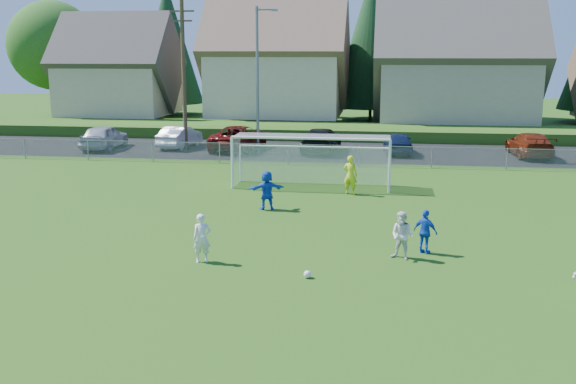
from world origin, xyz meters
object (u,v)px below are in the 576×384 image
(soccer_ball, at_px, (307,274))
(car_e, at_px, (398,143))
(player_white_a, at_px, (202,238))
(car_g, at_px, (530,145))
(player_white_b, at_px, (402,236))
(car_c, at_px, (239,138))
(goalkeeper, at_px, (350,175))
(car_d, at_px, (321,140))
(player_blue_a, at_px, (425,232))
(car_b, at_px, (180,137))
(soccer_goal, at_px, (312,153))
(player_blue_b, at_px, (267,190))
(car_a, at_px, (104,137))

(soccer_ball, xyz_separation_m, car_e, (2.94, 24.19, 0.59))
(player_white_a, bearing_deg, car_g, 35.10)
(car_g, bearing_deg, player_white_a, 55.64)
(player_white_b, height_order, car_c, car_c)
(player_white_b, height_order, car_e, player_white_b)
(goalkeeper, xyz_separation_m, car_c, (-7.94, 12.87, -0.09))
(car_e, relative_size, car_g, 0.81)
(car_d, bearing_deg, car_c, 0.11)
(player_blue_a, distance_m, car_g, 22.55)
(player_blue_a, bearing_deg, soccer_ball, 72.39)
(soccer_ball, xyz_separation_m, car_b, (-11.46, 24.94, 0.61))
(player_blue_a, xyz_separation_m, soccer_goal, (-4.76, 10.30, 0.91))
(car_b, xyz_separation_m, car_c, (4.12, -0.44, 0.08))
(soccer_ball, height_order, soccer_goal, soccer_goal)
(goalkeeper, bearing_deg, player_white_b, 121.04)
(player_blue_a, distance_m, player_blue_b, 8.07)
(car_g, bearing_deg, soccer_goal, 39.31)
(player_white_a, height_order, car_c, car_c)
(goalkeeper, relative_size, car_e, 0.43)
(soccer_ball, distance_m, player_white_a, 3.59)
(soccer_ball, distance_m, car_d, 24.35)
(player_white_b, xyz_separation_m, car_e, (0.23, 21.99, -0.06))
(car_d, distance_m, soccer_goal, 11.10)
(player_blue_b, bearing_deg, car_c, -96.29)
(player_white_a, bearing_deg, car_e, 51.44)
(player_white_a, height_order, goalkeeper, goalkeeper)
(car_e, bearing_deg, car_d, -4.52)
(car_a, height_order, soccer_goal, soccer_goal)
(player_blue_b, relative_size, goalkeeper, 0.90)
(player_blue_a, height_order, goalkeeper, goalkeeper)
(player_blue_a, bearing_deg, car_d, -43.69)
(player_blue_a, relative_size, car_a, 0.30)
(player_white_b, distance_m, car_e, 21.99)
(player_blue_a, height_order, car_e, player_blue_a)
(player_blue_a, relative_size, soccer_goal, 0.19)
(car_b, bearing_deg, soccer_ball, 121.81)
(car_b, bearing_deg, car_d, -176.93)
(soccer_ball, relative_size, car_b, 0.05)
(player_white_b, xyz_separation_m, car_g, (8.17, 22.02, -0.02))
(player_white_a, relative_size, car_d, 0.29)
(player_blue_b, distance_m, car_b, 18.91)
(soccer_goal, bearing_deg, car_a, 144.99)
(player_white_a, distance_m, player_blue_b, 7.24)
(player_white_a, height_order, car_a, car_a)
(player_white_a, distance_m, player_blue_a, 7.09)
(player_white_b, height_order, player_blue_b, player_blue_b)
(soccer_goal, bearing_deg, goalkeeper, -39.56)
(player_blue_a, height_order, car_a, car_a)
(player_blue_a, xyz_separation_m, car_c, (-10.79, 21.58, 0.08))
(player_white_b, bearing_deg, car_d, 126.30)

